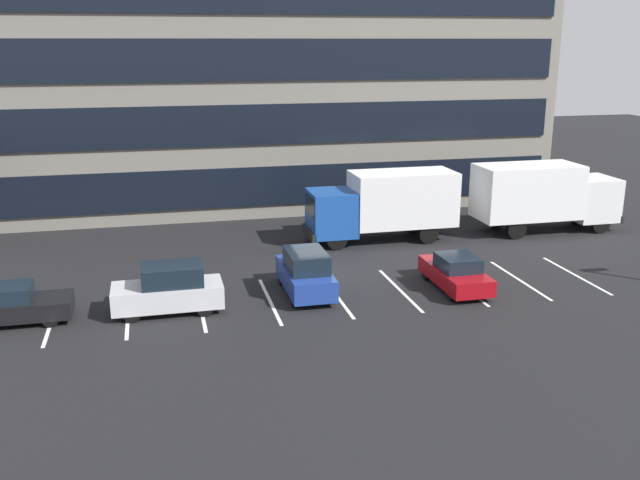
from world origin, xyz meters
name	(u,v)px	position (x,y,z in m)	size (l,w,h in m)	color
ground_plane	(322,276)	(0.00, 0.00, 0.00)	(120.00, 120.00, 0.00)	black
office_building	(258,88)	(0.00, 17.95, 7.20)	(35.75, 13.86, 14.40)	slate
lot_markings	(336,295)	(0.00, -2.57, 0.00)	(22.54, 5.40, 0.01)	silver
box_truck_white	(544,194)	(13.70, 4.71, 2.12)	(8.11, 2.69, 3.76)	white
box_truck_blue	(384,203)	(4.57, 4.93, 2.05)	(7.86, 2.60, 3.64)	#194799
sedan_maroon	(456,273)	(5.16, -2.93, 0.71)	(1.75, 4.19, 1.50)	maroon
suv_silver	(169,289)	(-6.79, -2.84, 0.92)	(4.23, 1.79, 1.91)	silver
suv_navy	(306,273)	(-1.20, -2.09, 0.92)	(1.78, 4.19, 1.90)	navy
sedan_black	(13,305)	(-12.52, -2.61, 0.70)	(4.14, 1.73, 1.48)	black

